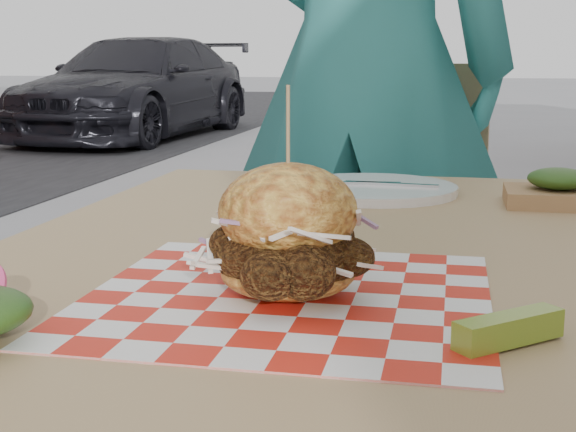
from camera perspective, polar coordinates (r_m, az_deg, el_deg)
name	(u,v)px	position (r m, az deg, el deg)	size (l,w,h in m)	color
diner	(364,65)	(1.88, 5.41, 10.66)	(0.69, 0.45, 1.90)	teal
car_dark	(138,87)	(10.11, -10.61, 9.00)	(1.71, 4.21, 1.22)	black
patio_table	(337,316)	(0.93, 3.49, -7.09)	(0.80, 1.20, 0.75)	tan
patio_chair	(402,229)	(1.98, 8.11, -0.94)	(0.46, 0.47, 0.95)	tan
paper_liner	(288,296)	(0.73, 0.00, -5.70)	(0.36, 0.36, 0.00)	red
sandwich	(288,239)	(0.72, 0.00, -1.62)	(0.17, 0.17, 0.19)	gold
pickle_spear	(509,329)	(0.63, 15.44, -7.75)	(0.10, 0.02, 0.02)	olive
place_setting	(372,189)	(1.29, 6.01, 1.93)	(0.27, 0.27, 0.02)	white
kraft_tray	(558,190)	(1.24, 18.65, 1.74)	(0.15, 0.12, 0.06)	#9B7246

